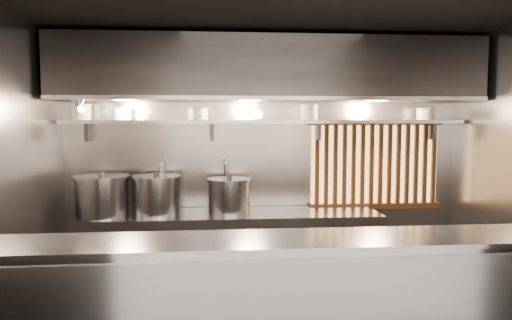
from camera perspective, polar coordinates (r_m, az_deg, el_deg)
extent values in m
plane|color=black|center=(4.32, 3.24, 16.49)|extent=(4.50, 4.50, 0.00)
plane|color=gray|center=(5.75, 0.96, -0.37)|extent=(4.50, 0.00, 4.50)
plane|color=gray|center=(4.53, -26.34, -2.36)|extent=(0.00, 3.00, 3.00)
cube|color=#9A9A9F|center=(3.40, 5.49, -9.06)|extent=(4.50, 0.56, 0.03)
cube|color=#9A9A9F|center=(5.53, -1.78, -10.61)|extent=(3.00, 0.70, 0.90)
cube|color=#9A9A9F|center=(5.54, 1.17, 4.40)|extent=(4.40, 0.34, 0.04)
cube|color=#2D2D30|center=(5.35, 1.45, 10.22)|extent=(4.40, 0.80, 0.65)
cube|color=#9A9A9F|center=(4.93, 1.99, 7.11)|extent=(4.40, 0.03, 0.04)
cube|color=#F8BA6F|center=(6.01, 13.40, -0.47)|extent=(1.50, 0.02, 0.92)
cube|color=brown|center=(5.94, 13.65, 4.20)|extent=(1.56, 0.06, 0.06)
cube|color=brown|center=(6.03, 13.46, -5.15)|extent=(1.56, 0.06, 0.06)
cube|color=brown|center=(5.78, 7.00, -0.58)|extent=(0.04, 0.04, 0.92)
cube|color=brown|center=(5.80, 8.03, -0.57)|extent=(0.04, 0.04, 0.92)
cube|color=brown|center=(5.83, 9.06, -0.56)|extent=(0.04, 0.04, 0.92)
cube|color=brown|center=(5.85, 10.07, -0.55)|extent=(0.04, 0.04, 0.92)
cube|color=brown|center=(5.88, 11.08, -0.54)|extent=(0.04, 0.04, 0.92)
cube|color=brown|center=(5.91, 12.08, -0.53)|extent=(0.04, 0.04, 0.92)
cube|color=brown|center=(5.95, 13.06, -0.52)|extent=(0.04, 0.04, 0.92)
cube|color=brown|center=(5.98, 14.04, -0.51)|extent=(0.04, 0.04, 0.92)
cube|color=brown|center=(6.02, 15.00, -0.49)|extent=(0.04, 0.04, 0.92)
cube|color=brown|center=(6.05, 15.95, -0.48)|extent=(0.04, 0.04, 0.92)
cube|color=brown|center=(6.09, 16.89, -0.47)|extent=(0.04, 0.04, 0.92)
cube|color=brown|center=(6.14, 17.82, -0.46)|extent=(0.04, 0.04, 0.92)
cube|color=brown|center=(6.18, 18.73, -0.45)|extent=(0.04, 0.04, 0.92)
cube|color=brown|center=(6.22, 19.63, -0.44)|extent=(0.04, 0.04, 0.92)
cylinder|color=silver|center=(5.71, -10.55, -2.61)|extent=(0.03, 0.03, 0.48)
sphere|color=silver|center=(5.69, -10.58, -0.21)|extent=(0.04, 0.04, 0.04)
cylinder|color=silver|center=(5.56, -10.71, -0.34)|extent=(0.03, 0.26, 0.03)
sphere|color=silver|center=(5.43, -10.84, -0.46)|extent=(0.04, 0.04, 0.04)
cylinder|color=silver|center=(5.43, -10.82, -1.20)|extent=(0.03, 0.03, 0.14)
cylinder|color=silver|center=(5.69, -3.50, -2.57)|extent=(0.03, 0.03, 0.48)
sphere|color=silver|center=(5.66, -3.51, -0.16)|extent=(0.04, 0.04, 0.04)
cylinder|color=silver|center=(5.53, -3.47, -0.28)|extent=(0.03, 0.26, 0.03)
sphere|color=silver|center=(5.40, -3.43, -0.41)|extent=(0.04, 0.04, 0.04)
cylinder|color=silver|center=(5.41, -3.43, -1.14)|extent=(0.03, 0.03, 0.14)
cone|color=#9A9A9F|center=(5.20, -19.62, 6.16)|extent=(0.25, 0.27, 0.20)
sphere|color=#FFE0B2|center=(5.17, -19.34, 5.51)|extent=(0.07, 0.07, 0.07)
cylinder|color=#2D2D30|center=(5.30, -19.38, 7.01)|extent=(0.02, 0.22, 0.02)
cylinder|color=#2D2D30|center=(5.41, 0.26, 6.08)|extent=(0.01, 0.01, 0.12)
sphere|color=#FFE0B2|center=(5.41, 0.26, 5.23)|extent=(0.09, 0.09, 0.09)
cylinder|color=#9A9A9F|center=(5.46, -17.17, -4.09)|extent=(0.60, 0.60, 0.39)
cylinder|color=#9A9A9F|center=(5.43, -17.23, -1.89)|extent=(0.63, 0.63, 0.03)
cylinder|color=#2D2D30|center=(5.43, -17.24, -1.53)|extent=(0.06, 0.06, 0.04)
cylinder|color=#9A9A9F|center=(5.42, -11.30, -4.09)|extent=(0.55, 0.55, 0.38)
cylinder|color=#9A9A9F|center=(5.39, -11.33, -1.93)|extent=(0.59, 0.59, 0.03)
cylinder|color=#2D2D30|center=(5.38, -11.34, -1.56)|extent=(0.06, 0.06, 0.04)
cylinder|color=#9A9A9F|center=(5.40, -3.08, -4.25)|extent=(0.54, 0.54, 0.34)
cylinder|color=#9A9A9F|center=(5.37, -3.09, -2.29)|extent=(0.58, 0.58, 0.03)
cylinder|color=#2D2D30|center=(5.37, -3.09, -1.92)|extent=(0.06, 0.06, 0.04)
cylinder|color=silver|center=(5.68, -19.32, 4.53)|extent=(0.20, 0.20, 0.03)
cylinder|color=silver|center=(5.68, -19.34, 4.92)|extent=(0.20, 0.20, 0.03)
cylinder|color=silver|center=(5.68, -19.35, 5.30)|extent=(0.20, 0.20, 0.03)
cylinder|color=silver|center=(5.68, -19.36, 5.68)|extent=(0.20, 0.20, 0.03)
cylinder|color=silver|center=(5.68, -19.37, 5.97)|extent=(0.22, 0.22, 0.01)
cylinder|color=silver|center=(5.59, -14.98, 4.64)|extent=(0.21, 0.21, 0.03)
cylinder|color=silver|center=(5.59, -14.99, 5.03)|extent=(0.21, 0.21, 0.03)
cylinder|color=silver|center=(5.59, -15.00, 5.42)|extent=(0.21, 0.21, 0.03)
cylinder|color=silver|center=(5.59, -15.01, 5.71)|extent=(0.22, 0.22, 0.01)
cylinder|color=silver|center=(5.51, -6.66, 4.78)|extent=(0.22, 0.22, 0.03)
cylinder|color=silver|center=(5.51, -6.67, 5.17)|extent=(0.22, 0.22, 0.03)
cylinder|color=silver|center=(5.51, -6.67, 5.57)|extent=(0.22, 0.22, 0.03)
cylinder|color=silver|center=(5.51, -6.67, 5.86)|extent=(0.23, 0.23, 0.01)
cylinder|color=silver|center=(5.62, 6.07, 4.79)|extent=(0.19, 0.19, 0.03)
cylinder|color=silver|center=(5.62, 6.07, 5.17)|extent=(0.19, 0.19, 0.03)
cylinder|color=silver|center=(5.62, 6.08, 5.56)|extent=(0.19, 0.19, 0.03)
cylinder|color=silver|center=(5.62, 6.08, 5.95)|extent=(0.19, 0.19, 0.03)
cylinder|color=silver|center=(5.62, 6.08, 6.23)|extent=(0.21, 0.21, 0.01)
cylinder|color=silver|center=(6.03, 18.81, 4.56)|extent=(0.20, 0.20, 0.03)
cylinder|color=silver|center=(6.03, 18.82, 4.92)|extent=(0.20, 0.20, 0.03)
cylinder|color=silver|center=(6.03, 18.83, 5.28)|extent=(0.20, 0.20, 0.03)
cylinder|color=silver|center=(6.03, 18.83, 5.55)|extent=(0.22, 0.22, 0.01)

